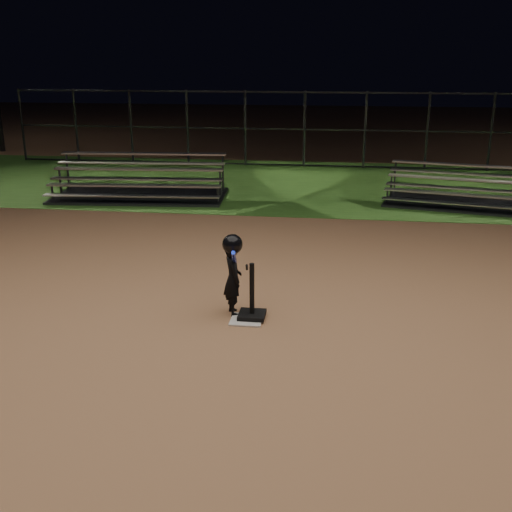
{
  "coord_description": "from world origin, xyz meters",
  "views": [
    {
      "loc": [
        1.24,
        -8.08,
        3.61
      ],
      "look_at": [
        0.0,
        1.0,
        0.65
      ],
      "focal_mm": 43.71,
      "sensor_mm": 36.0,
      "label": 1
    }
  ],
  "objects": [
    {
      "name": "ground",
      "position": [
        0.0,
        0.0,
        0.0
      ],
      "size": [
        80.0,
        80.0,
        0.0
      ],
      "primitive_type": "plane",
      "color": "#AA744D",
      "rests_on": "ground"
    },
    {
      "name": "backstop_fence",
      "position": [
        0.0,
        13.0,
        1.25
      ],
      "size": [
        20.08,
        0.08,
        2.5
      ],
      "color": "#38383D",
      "rests_on": "ground"
    },
    {
      "name": "home_plate",
      "position": [
        0.0,
        0.0,
        0.01
      ],
      "size": [
        0.45,
        0.45,
        0.02
      ],
      "primitive_type": "cube",
      "color": "beige",
      "rests_on": "ground"
    },
    {
      "name": "bleacher_left",
      "position": [
        -4.0,
        7.57,
        0.23
      ],
      "size": [
        4.62,
        2.51,
        1.1
      ],
      "rotation": [
        0.0,
        0.0,
        0.07
      ],
      "color": "#ACACB0",
      "rests_on": "ground"
    },
    {
      "name": "bleacher_right",
      "position": [
        4.39,
        7.75,
        0.2
      ],
      "size": [
        4.23,
        2.73,
        0.96
      ],
      "rotation": [
        0.0,
        0.0,
        -0.23
      ],
      "color": "silver",
      "rests_on": "ground"
    },
    {
      "name": "grass_strip",
      "position": [
        0.0,
        10.0,
        0.01
      ],
      "size": [
        60.0,
        8.0,
        0.01
      ],
      "primitive_type": "cube",
      "color": "#305E1E",
      "rests_on": "ground"
    },
    {
      "name": "child_batter",
      "position": [
        -0.23,
        0.23,
        0.64
      ],
      "size": [
        0.44,
        0.66,
        1.21
      ],
      "rotation": [
        0.0,
        0.0,
        1.99
      ],
      "color": "black",
      "rests_on": "ground"
    },
    {
      "name": "batting_tee",
      "position": [
        0.07,
        0.09,
        0.17
      ],
      "size": [
        0.38,
        0.38,
        0.81
      ],
      "color": "black",
      "rests_on": "home_plate"
    }
  ]
}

